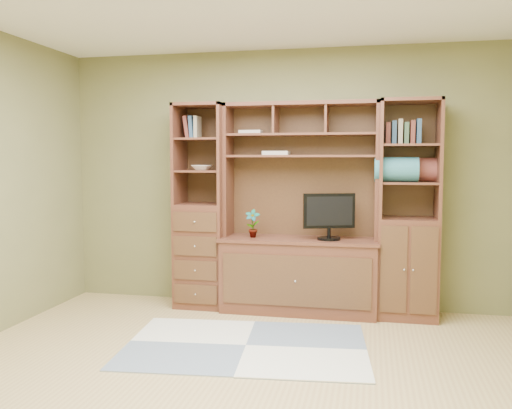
% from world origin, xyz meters
% --- Properties ---
extents(room, '(4.60, 4.10, 2.64)m').
position_xyz_m(room, '(0.00, 0.00, 1.30)').
color(room, tan).
rests_on(room, ground).
extents(center_hutch, '(1.54, 0.53, 2.05)m').
position_xyz_m(center_hutch, '(0.21, 1.73, 1.02)').
color(center_hutch, '#522A1C').
rests_on(center_hutch, ground).
extents(left_tower, '(0.50, 0.45, 2.05)m').
position_xyz_m(left_tower, '(-0.79, 1.77, 1.02)').
color(left_tower, '#522A1C').
rests_on(left_tower, ground).
extents(right_tower, '(0.55, 0.45, 2.05)m').
position_xyz_m(right_tower, '(1.23, 1.77, 1.02)').
color(right_tower, '#522A1C').
rests_on(right_tower, ground).
extents(rug, '(2.03, 1.46, 0.01)m').
position_xyz_m(rug, '(-0.07, 0.65, 0.01)').
color(rug, '#AAAFAF').
rests_on(rug, ground).
extents(monitor, '(0.55, 0.37, 0.61)m').
position_xyz_m(monitor, '(0.50, 1.70, 1.04)').
color(monitor, black).
rests_on(monitor, center_hutch).
extents(orchid, '(0.15, 0.10, 0.28)m').
position_xyz_m(orchid, '(-0.25, 1.70, 0.87)').
color(orchid, '#AA6239').
rests_on(orchid, center_hutch).
extents(magazines, '(0.25, 0.19, 0.04)m').
position_xyz_m(magazines, '(-0.03, 1.82, 1.56)').
color(magazines, '#B1A697').
rests_on(magazines, center_hutch).
extents(bowl, '(0.20, 0.20, 0.05)m').
position_xyz_m(bowl, '(-0.79, 1.77, 1.42)').
color(bowl, white).
rests_on(bowl, left_tower).
extents(blanket_teal, '(0.39, 0.23, 0.23)m').
position_xyz_m(blanket_teal, '(1.11, 1.73, 1.40)').
color(blanket_teal, '#2E6F7B').
rests_on(blanket_teal, right_tower).
extents(blanket_red, '(0.40, 0.22, 0.22)m').
position_xyz_m(blanket_red, '(1.28, 1.85, 1.40)').
color(blanket_red, brown).
rests_on(blanket_red, right_tower).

